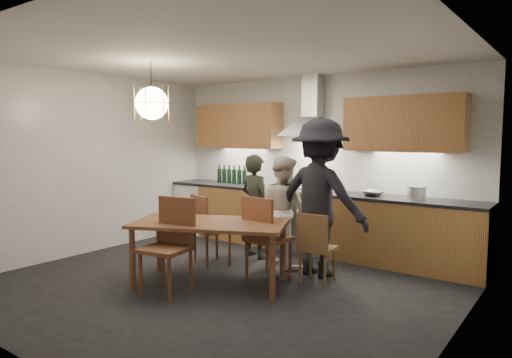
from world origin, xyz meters
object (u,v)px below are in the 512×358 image
Objects in this scene: person_left at (256,206)px; mixing_bowl at (373,193)px; chair_back_left at (206,225)px; dining_table at (210,229)px; wine_bottles at (232,174)px; stock_pot at (417,193)px; person_right at (320,198)px; chair_front at (171,239)px; person_mid at (284,211)px.

person_left is 4.81× the size of mixing_bowl.
mixing_bowl is (1.71, 1.43, 0.40)m from chair_back_left.
wine_bottles is at bearing 99.45° from dining_table.
chair_back_left is at bearing -148.31° from stock_pot.
stock_pot is at bearing -2.26° from wine_bottles.
person_left is at bearing -6.46° from person_right.
wine_bottles is at bearing -24.35° from person_left.
person_left is 2.14m from stock_pot.
chair_front is at bearing -64.18° from wine_bottles.
person_left reaches higher than dining_table.
stock_pot is (1.88, 2.44, 0.39)m from chair_front.
chair_front is (-0.16, -0.45, -0.05)m from dining_table.
dining_table is 0.82m from chair_back_left.
wine_bottles is (-3.11, 0.12, 0.07)m from stock_pot.
chair_front is at bearing -127.60° from stock_pot.
person_right is at bearing -134.01° from stock_pot.
person_left is at bearing 84.27° from chair_front.
person_right is (0.83, 1.08, 0.31)m from dining_table.
chair_back_left is at bearing 79.22° from person_left.
person_left is 0.55m from person_mid.
person_right is at bearing 47.22° from chair_front.
dining_table is 6.42× the size of mixing_bowl.
person_mid reaches higher than wine_bottles.
wine_bottles reaches higher than chair_front.
person_left is (-0.12, 1.71, 0.13)m from chair_front.
wine_bottles is at bearing -42.80° from chair_back_left.
mixing_bowl reaches higher than chair_back_left.
person_right is (0.57, -0.07, 0.23)m from person_mid.
wine_bottles is (-1.24, 2.56, 0.46)m from chair_front.
dining_table is 3.11× the size of wine_bottles.
person_right is 6.34× the size of mixing_bowl.
chair_front is 1.86m from person_right.
person_right is at bearing -168.58° from person_mid.
person_right is 0.97m from mixing_bowl.
chair_back_left is 0.64× the size of person_mid.
chair_front is at bearing 59.89° from person_right.
mixing_bowl is (1.41, 0.73, 0.21)m from person_left.
mixing_bowl is at bearing 52.46° from chair_front.
chair_front is 1.65m from person_mid.
person_right is 1.27m from stock_pot.
person_mid is at bearing -3.77° from person_right.
chair_front reaches higher than chair_back_left.
person_right is at bearing -24.82° from wine_bottles.
chair_front is at bearing -134.15° from dining_table.
dining_table is at bearing -56.41° from wine_bottles.
dining_table is at bearing 95.40° from person_mid.
chair_back_left is at bearing 52.51° from person_mid.
person_mid is 1.24m from mixing_bowl.
dining_table is at bearing 154.63° from chair_back_left.
person_mid is at bearing -179.56° from person_left.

